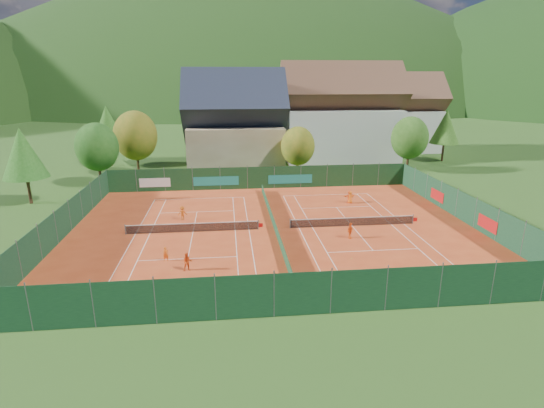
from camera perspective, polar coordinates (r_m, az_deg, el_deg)
The scene contains 32 objects.
ground at distance 42.39m, azimuth 0.29°, elevation -3.39°, with size 600.00×600.00×0.00m, color #264B17.
clay_pad at distance 42.38m, azimuth 0.29°, elevation -3.36°, with size 40.00×32.00×0.01m, color #B73E1B.
court_markings_left at distance 42.29m, azimuth -10.57°, elevation -3.70°, with size 11.03×23.83×0.00m.
court_markings_right at distance 43.95m, azimuth 10.72°, elevation -2.91°, with size 11.03×23.83×0.00m.
tennis_net_left at distance 42.11m, azimuth -10.39°, elevation -3.06°, with size 13.30×0.10×1.02m.
tennis_net_right at distance 43.84m, azimuth 10.95°, elevation -2.29°, with size 13.30×0.10×1.02m.
court_divider at distance 42.21m, azimuth 0.29°, elevation -2.73°, with size 0.03×28.80×1.00m.
fence_north at distance 57.20m, azimuth -1.96°, elevation 3.51°, with size 40.00×0.10×3.00m.
fence_south at distance 27.31m, azimuth 4.15°, elevation -11.96°, with size 40.00×0.04×3.00m.
fence_west at distance 44.45m, azimuth -26.29°, elevation -2.16°, with size 0.04×32.00×3.00m.
fence_east at distance 48.36m, azimuth 24.55°, elevation -0.51°, with size 0.09×32.00×3.00m.
chalet at distance 70.00m, azimuth -4.99°, elevation 10.20°, with size 16.20×12.00×16.00m.
hotel_block_a at distance 78.59m, azimuth 9.15°, elevation 11.33°, with size 21.60×11.00×17.25m.
hotel_block_b at distance 90.72m, azimuth 16.52°, elevation 11.09°, with size 17.28×10.00×15.50m.
tree_west_front at distance 62.73m, azimuth -22.48°, elevation 7.09°, with size 5.72×5.72×8.69m.
tree_west_mid at distance 67.45m, azimuth -17.89°, elevation 8.74°, with size 6.44×6.44×9.78m.
tree_west_back at distance 76.48m, azimuth -21.24°, elevation 9.79°, with size 5.60×5.60×10.00m.
tree_center at distance 63.19m, azimuth 3.49°, elevation 7.77°, with size 5.01×5.01×7.60m.
tree_east_front at distance 70.23m, azimuth 18.03°, elevation 8.46°, with size 5.72×5.72×8.69m.
tree_east_mid at distance 81.67m, azimuth 22.32°, elevation 9.57°, with size 5.04×5.04×9.00m.
tree_west_side at distance 57.28m, azimuth -30.49°, elevation 5.91°, with size 5.04×5.04×9.00m.
tree_east_back at distance 85.53m, azimuth 15.02°, elevation 10.98°, with size 7.15×7.15×10.86m.
mountain_backdrop at distance 280.30m, azimuth 0.72°, elevation 5.67°, with size 820.00×530.00×242.00m.
ball_hopper at distance 33.85m, azimuth 22.26°, elevation -9.10°, with size 0.34×0.34×0.80m.
loose_ball_0 at distance 34.59m, azimuth -13.38°, elevation -8.63°, with size 0.07×0.07×0.07m, color #CCD833.
loose_ball_1 at distance 36.31m, azimuth 10.68°, elevation -7.20°, with size 0.07×0.07×0.07m, color #CCD833.
player_left_near at distance 36.09m, azimuth -14.09°, elevation -6.55°, with size 0.46×0.30×1.25m, color #D65713.
player_left_mid at distance 33.96m, azimuth -11.30°, elevation -7.65°, with size 0.73×0.57×1.50m, color #D04212.
player_left_far at distance 45.76m, azimuth -11.96°, elevation -1.20°, with size 0.98×0.56×1.52m, color #CA5211.
player_right_near at distance 40.38m, azimuth 10.46°, elevation -3.54°, with size 0.91×0.38×1.55m, color #E85414.
player_right_far_a at distance 51.53m, azimuth 10.49°, elevation 0.89°, with size 0.72×0.47×1.47m, color orange.
player_right_far_b at distance 51.65m, azimuth 10.37°, elevation 0.96°, with size 1.41×0.45×1.52m, color #FF5216.
Camera 1 is at (-4.49, -39.52, 14.63)m, focal length 28.00 mm.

